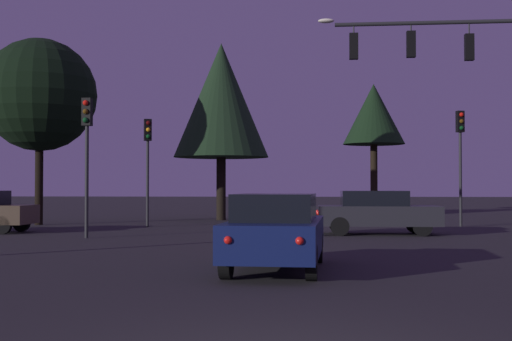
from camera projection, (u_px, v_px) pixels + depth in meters
The scene contains 10 objects.
ground_plane at pixel (304, 223), 30.76m from camera, with size 168.00×168.00×0.00m, color #262326.
traffic_signal_mast_arm at pixel (462, 73), 23.09m from camera, with size 7.17×0.45×7.78m.
traffic_light_corner_left at pixel (148, 151), 28.17m from camera, with size 0.37×0.39×4.47m.
traffic_light_median at pixel (87, 139), 22.02m from camera, with size 0.31×0.36×4.54m.
traffic_light_far_side at pixel (460, 145), 28.54m from camera, with size 0.35×0.38×4.86m.
car_nearside_lane at pixel (276, 230), 13.45m from camera, with size 1.97×4.46×1.52m.
car_crossing_left at pixel (377, 212), 23.66m from camera, with size 4.26×1.86×1.52m.
tree_behind_sign at pixel (374, 115), 43.51m from camera, with size 3.94×3.94×8.27m.
tree_left_far at pixel (40, 95), 29.76m from camera, with size 4.94×4.94×8.16m.
tree_center_horizon at pixel (221, 101), 33.98m from camera, with size 4.74×4.74×8.87m.
Camera 1 is at (0.11, -6.38, 1.66)m, focal length 47.69 mm.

